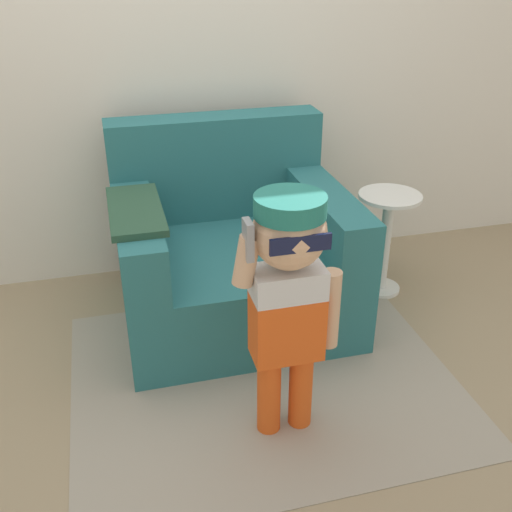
# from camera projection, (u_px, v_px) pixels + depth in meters

# --- Properties ---
(ground_plane) EXTENTS (10.00, 10.00, 0.00)m
(ground_plane) POSITION_uv_depth(u_px,v_px,m) (200.00, 318.00, 2.96)
(ground_plane) COLOR #998466
(wall_back) EXTENTS (10.00, 0.05, 2.60)m
(wall_back) POSITION_uv_depth(u_px,v_px,m) (166.00, 24.00, 2.89)
(wall_back) COLOR silver
(wall_back) RESTS_ON ground_plane
(armchair) EXTENTS (1.08, 0.97, 0.90)m
(armchair) POSITION_uv_depth(u_px,v_px,m) (230.00, 252.00, 2.90)
(armchair) COLOR #286B70
(armchair) RESTS_ON ground_plane
(person_child) EXTENTS (0.39, 0.29, 0.95)m
(person_child) POSITION_uv_depth(u_px,v_px,m) (289.00, 283.00, 2.01)
(person_child) COLOR #E05119
(person_child) RESTS_ON ground_plane
(side_table) EXTENTS (0.31, 0.31, 0.55)m
(side_table) POSITION_uv_depth(u_px,v_px,m) (386.00, 234.00, 3.05)
(side_table) COLOR white
(side_table) RESTS_ON ground_plane
(rug) EXTENTS (1.58, 1.34, 0.01)m
(rug) POSITION_uv_depth(u_px,v_px,m) (263.00, 378.00, 2.55)
(rug) COLOR #9E9384
(rug) RESTS_ON ground_plane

